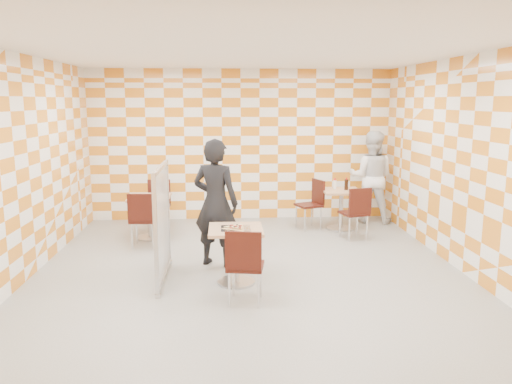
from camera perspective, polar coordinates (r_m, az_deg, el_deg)
room_shell at (r=7.11m, az=-0.98°, el=3.27°), size 7.00×7.00×7.00m
main_table at (r=6.57m, az=-2.32°, el=-6.19°), size 0.70×0.70×0.75m
second_table at (r=9.44m, az=9.71°, el=-1.20°), size 0.70×0.70×0.75m
empty_table at (r=8.88m, az=-12.04°, el=-2.01°), size 0.70×0.70×0.75m
chair_main_front at (r=5.86m, az=-1.32°, el=-7.90°), size 0.48×0.49×0.92m
chair_second_front at (r=8.76m, az=11.44°, el=-1.93°), size 0.51×0.52×0.92m
chair_second_side at (r=9.43m, az=6.55°, el=-0.91°), size 0.55×0.54×0.92m
chair_empty_near at (r=8.30m, az=-12.85°, el=-2.66°), size 0.44×0.45×0.92m
chair_empty_far at (r=9.49m, az=-11.05°, el=-0.97°), size 0.42×0.43×0.92m
partition at (r=6.74m, az=-10.66°, el=-3.46°), size 0.08×1.38×1.55m
man_dark at (r=7.22m, az=-4.63°, el=-1.25°), size 0.80×0.67×1.86m
man_white at (r=10.08m, az=13.02°, el=1.69°), size 1.05×0.93×1.81m
pizza_on_foil at (r=6.48m, az=-2.33°, el=-4.04°), size 0.40×0.40×0.04m
sport_bottle at (r=9.47m, az=9.00°, el=0.89°), size 0.06×0.06×0.20m
soda_bottle at (r=9.39m, az=10.28°, el=0.85°), size 0.07×0.07×0.23m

